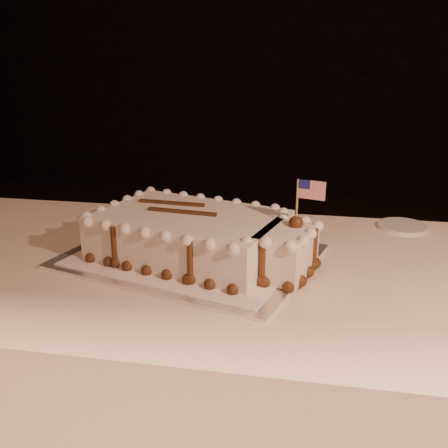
% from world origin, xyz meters
% --- Properties ---
extents(banquet_table, '(2.40, 0.80, 0.75)m').
position_xyz_m(banquet_table, '(0.00, 0.60, 0.38)').
color(banquet_table, '#FFE4C5').
rests_on(banquet_table, ground).
extents(cake_board, '(0.64, 0.54, 0.01)m').
position_xyz_m(cake_board, '(-0.31, 0.62, 0.75)').
color(cake_board, white).
rests_on(cake_board, banquet_table).
extents(doily, '(0.57, 0.49, 0.00)m').
position_xyz_m(doily, '(-0.31, 0.62, 0.76)').
color(doily, white).
rests_on(doily, cake_board).
extents(sheet_cake, '(0.54, 0.39, 0.20)m').
position_xyz_m(sheet_cake, '(-0.28, 0.61, 0.81)').
color(sheet_cake, white).
rests_on(sheet_cake, doily).
extents(side_plate, '(0.13, 0.13, 0.01)m').
position_xyz_m(side_plate, '(0.21, 0.92, 0.76)').
color(side_plate, white).
rests_on(side_plate, banquet_table).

